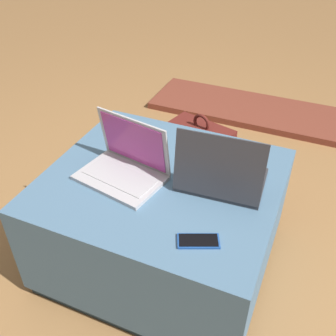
{
  "coord_description": "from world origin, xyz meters",
  "views": [
    {
      "loc": [
        0.5,
        -1.1,
        1.43
      ],
      "look_at": [
        0.04,
        -0.03,
        0.56
      ],
      "focal_mm": 42.0,
      "sensor_mm": 36.0,
      "label": 1
    }
  ],
  "objects_px": {
    "laptop_far": "(221,175)",
    "backpack": "(200,161)",
    "cell_phone": "(198,241)",
    "laptop_near": "(125,165)"
  },
  "relations": [
    {
      "from": "laptop_far",
      "to": "backpack",
      "type": "relative_size",
      "value": 0.69
    },
    {
      "from": "laptop_far",
      "to": "cell_phone",
      "type": "distance_m",
      "value": 0.3
    },
    {
      "from": "laptop_far",
      "to": "cell_phone",
      "type": "bearing_deg",
      "value": 90.3
    },
    {
      "from": "laptop_near",
      "to": "cell_phone",
      "type": "xyz_separation_m",
      "value": [
        0.39,
        -0.22,
        -0.04
      ]
    },
    {
      "from": "backpack",
      "to": "laptop_near",
      "type": "bearing_deg",
      "value": 92.81
    },
    {
      "from": "laptop_near",
      "to": "cell_phone",
      "type": "relative_size",
      "value": 2.38
    },
    {
      "from": "laptop_near",
      "to": "laptop_far",
      "type": "height_order",
      "value": "laptop_far"
    },
    {
      "from": "laptop_near",
      "to": "cell_phone",
      "type": "bearing_deg",
      "value": -18.89
    },
    {
      "from": "cell_phone",
      "to": "backpack",
      "type": "bearing_deg",
      "value": -5.14
    },
    {
      "from": "cell_phone",
      "to": "backpack",
      "type": "distance_m",
      "value": 0.88
    }
  ]
}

